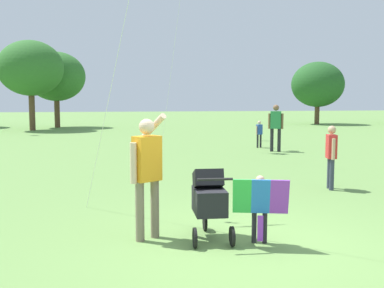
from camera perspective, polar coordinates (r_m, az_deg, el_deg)
name	(u,v)px	position (r m, az deg, el deg)	size (l,w,h in m)	color
ground_plane	(244,245)	(6.63, 6.41, -12.31)	(120.00, 120.00, 0.00)	#668E47
treeline_distant	(188,75)	(32.86, -0.48, 8.56)	(38.48, 7.45, 6.12)	brown
child_with_butterfly_kite	(260,202)	(6.55, 8.40, -7.10)	(0.78, 0.44, 0.97)	#232328
person_adult_flyer	(147,167)	(6.65, -5.61, -2.88)	(0.54, 0.69, 1.83)	#7F705B
stroller	(209,197)	(6.74, 2.13, -6.62)	(0.57, 1.09, 1.03)	black
person_red_shirt	(259,132)	(18.99, 8.31, 1.50)	(0.32, 0.24, 1.10)	#232328
person_sitting_far	(276,124)	(17.69, 10.31, 2.45)	(0.53, 0.37, 1.78)	#232328
person_couple_left	(331,152)	(10.71, 16.83, -0.95)	(0.25, 0.45, 1.43)	#33384C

